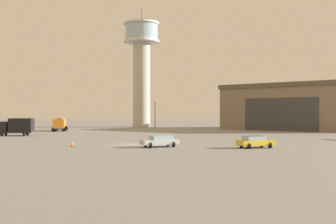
{
  "coord_description": "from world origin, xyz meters",
  "views": [
    {
      "loc": [
        4.57,
        -50.71,
        4.02
      ],
      "look_at": [
        4.14,
        24.28,
        4.19
      ],
      "focal_mm": 42.79,
      "sensor_mm": 36.0,
      "label": 1
    }
  ],
  "objects": [
    {
      "name": "ground_plane",
      "position": [
        0.0,
        0.0,
        0.0
      ],
      "size": [
        400.0,
        400.0,
        0.0
      ],
      "primitive_type": "plane",
      "color": "gray"
    },
    {
      "name": "control_tower",
      "position": [
        -3.69,
        63.77,
        19.02
      ],
      "size": [
        10.13,
        10.13,
        33.82
      ],
      "color": "#B2AD9E",
      "rests_on": "ground_plane"
    },
    {
      "name": "hangar",
      "position": [
        35.54,
        46.83,
        5.42
      ],
      "size": [
        38.51,
        36.83,
        10.82
      ],
      "rotation": [
        0.0,
        0.0,
        -2.22
      ],
      "color": "#7A6B56",
      "rests_on": "ground_plane"
    },
    {
      "name": "truck_fuel_tanker_orange",
      "position": [
        -19.87,
        37.7,
        1.65
      ],
      "size": [
        3.84,
        7.18,
        2.93
      ],
      "rotation": [
        0.0,
        0.0,
        4.88
      ],
      "color": "#38383D",
      "rests_on": "ground_plane"
    },
    {
      "name": "truck_box_black",
      "position": [
        -22.43,
        19.44,
        1.69
      ],
      "size": [
        5.99,
        3.37,
        3.07
      ],
      "rotation": [
        0.0,
        0.0,
        3.2
      ],
      "color": "#38383D",
      "rests_on": "ground_plane"
    },
    {
      "name": "car_silver",
      "position": [
        3.36,
        -3.72,
        0.74
      ],
      "size": [
        4.72,
        3.41,
        1.37
      ],
      "rotation": [
        0.0,
        0.0,
        3.55
      ],
      "color": "#B7BABF",
      "rests_on": "ground_plane"
    },
    {
      "name": "car_yellow",
      "position": [
        14.29,
        -4.85,
        0.74
      ],
      "size": [
        4.5,
        3.17,
        1.37
      ],
      "rotation": [
        0.0,
        0.0,
        0.34
      ],
      "color": "gold",
      "rests_on": "ground_plane"
    },
    {
      "name": "light_post_west",
      "position": [
        0.72,
        49.83,
        4.53
      ],
      "size": [
        0.44,
        0.44,
        7.46
      ],
      "color": "#38383D",
      "rests_on": "ground_plane"
    },
    {
      "name": "traffic_cone_near_right",
      "position": [
        -7.13,
        -2.99,
        0.34
      ],
      "size": [
        0.36,
        0.36,
        0.69
      ],
      "color": "black",
      "rests_on": "ground_plane"
    }
  ]
}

